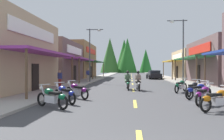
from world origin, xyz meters
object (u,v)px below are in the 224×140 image
object	(u,v)px
motorcycle_parked_left_2	(77,90)
motorcycle_parked_left_1	(65,93)
rider_cruising_trailing	(128,82)
pedestrian_by_shop	(60,78)
motorcycle_parked_right_1	(204,94)
motorcycle_parked_right_3	(193,88)
parked_car_curbside	(154,75)
rider_cruising_lead	(138,82)
motorcycle_parked_right_2	(198,90)
motorcycle_parked_right_0	(218,99)
pedestrian_waiting	(88,74)
streetlamp_right	(180,43)
motorcycle_parked_left_0	(52,97)
streetlamp_left	(92,48)
motorcycle_parked_right_4	(181,86)

from	to	relation	value
motorcycle_parked_left_2	motorcycle_parked_left_1	bearing A→B (deg)	120.77
rider_cruising_trailing	pedestrian_by_shop	bearing A→B (deg)	80.54
motorcycle_parked_right_1	motorcycle_parked_left_2	xyz separation A→B (m)	(-6.69, 1.42, 0.00)
motorcycle_parked_right_3	parked_car_curbside	xyz separation A→B (m)	(-0.21, 21.35, 0.20)
motorcycle_parked_left_1	rider_cruising_lead	bearing A→B (deg)	-77.72
motorcycle_parked_right_1	motorcycle_parked_right_2	size ratio (longest dim) A/B	0.96
motorcycle_parked_right_0	pedestrian_waiting	distance (m)	19.48
streetlamp_right	motorcycle_parked_left_1	size ratio (longest dim) A/B	4.15
motorcycle_parked_right_1	motorcycle_parked_left_2	distance (m)	6.84
motorcycle_parked_right_2	pedestrian_by_shop	distance (m)	11.49
rider_cruising_trailing	motorcycle_parked_left_2	bearing A→B (deg)	148.22
motorcycle_parked_right_3	motorcycle_parked_right_0	bearing A→B (deg)	-149.14
motorcycle_parked_right_0	motorcycle_parked_left_0	size ratio (longest dim) A/B	1.01
motorcycle_parked_left_2	rider_cruising_lead	distance (m)	6.16
streetlamp_left	motorcycle_parked_left_0	xyz separation A→B (m)	(1.17, -16.53, -3.73)
parked_car_curbside	streetlamp_right	bearing A→B (deg)	-177.98
motorcycle_parked_right_2	pedestrian_by_shop	world-z (taller)	pedestrian_by_shop
rider_cruising_lead	parked_car_curbside	bearing A→B (deg)	-14.47
motorcycle_parked_right_1	motorcycle_parked_right_4	size ratio (longest dim) A/B	0.99
streetlamp_left	motorcycle_parked_left_1	bearing A→B (deg)	-85.09
motorcycle_parked_right_1	motorcycle_parked_right_2	world-z (taller)	same
streetlamp_left	pedestrian_waiting	size ratio (longest dim) A/B	3.78
rider_cruising_trailing	pedestrian_waiting	bearing A→B (deg)	25.85
motorcycle_parked_right_4	motorcycle_parked_left_1	bearing A→B (deg)	163.36
streetlamp_right	motorcycle_parked_right_0	size ratio (longest dim) A/B	3.57
motorcycle_parked_right_2	motorcycle_parked_left_0	xyz separation A→B (m)	(-7.37, -3.47, 0.00)
motorcycle_parked_right_1	motorcycle_parked_left_0	world-z (taller)	same
motorcycle_parked_right_1	motorcycle_parked_right_2	distance (m)	1.91
motorcycle_parked_left_0	motorcycle_parked_left_1	world-z (taller)	same
motorcycle_parked_left_2	streetlamp_left	bearing A→B (deg)	-44.93
motorcycle_parked_right_1	rider_cruising_trailing	bearing A→B (deg)	65.67
streetlamp_right	pedestrian_waiting	bearing A→B (deg)	159.29
motorcycle_parked_left_0	motorcycle_parked_left_1	xyz separation A→B (m)	(0.13, 1.38, 0.00)
streetlamp_left	motorcycle_parked_right_3	size ratio (longest dim) A/B	3.62
motorcycle_parked_left_1	pedestrian_waiting	bearing A→B (deg)	-39.78
motorcycle_parked_right_1	parked_car_curbside	bearing A→B (deg)	36.17
motorcycle_parked_left_1	motorcycle_parked_left_2	world-z (taller)	same
motorcycle_parked_right_1	motorcycle_parked_left_0	bearing A→B (deg)	139.37
motorcycle_parked_right_4	pedestrian_by_shop	world-z (taller)	pedestrian_by_shop
motorcycle_parked_right_1	rider_cruising_lead	distance (m)	7.01
pedestrian_waiting	parked_car_curbside	bearing A→B (deg)	105.75
motorcycle_parked_left_1	rider_cruising_trailing	distance (m)	7.73
streetlamp_left	pedestrian_by_shop	distance (m)	8.33
motorcycle_parked_right_1	motorcycle_parked_left_1	world-z (taller)	same
motorcycle_parked_right_0	motorcycle_parked_right_4	size ratio (longest dim) A/B	1.05
parked_car_curbside	motorcycle_parked_right_4	bearing A→B (deg)	175.82
streetlamp_right	streetlamp_left	bearing A→B (deg)	162.02
motorcycle_parked_left_2	parked_car_curbside	bearing A→B (deg)	-67.96
motorcycle_parked_right_2	motorcycle_parked_right_3	bearing A→B (deg)	52.84
motorcycle_parked_left_1	parked_car_curbside	xyz separation A→B (m)	(7.13, 24.81, 0.20)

